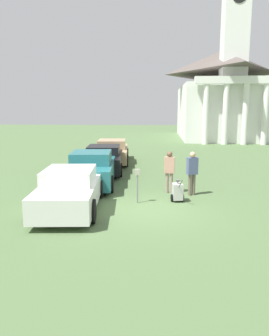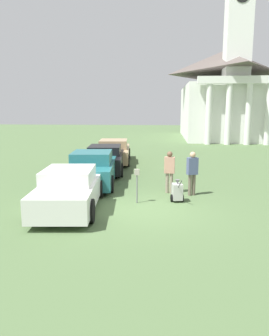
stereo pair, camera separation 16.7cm
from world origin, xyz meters
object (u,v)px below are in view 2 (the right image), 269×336
object	(u,v)px
parked_car_tan	(114,152)
parking_meter	(137,179)
person_worker	(169,169)
equipment_cart	(177,192)
person_supervisor	(192,171)
parked_car_white	(70,189)
parked_car_black	(105,159)
church	(225,90)
parked_car_teal	(93,169)

from	to	relation	value
parked_car_tan	parking_meter	size ratio (longest dim) A/B	4.13
person_worker	equipment_cart	size ratio (longest dim) A/B	1.73
parking_meter	equipment_cart	distance (m)	1.60
parking_meter	person_supervisor	distance (m)	2.47
parked_car_tan	equipment_cart	size ratio (longest dim) A/B	5.24
parked_car_white	parked_car_black	bearing A→B (deg)	84.90
parked_car_white	parking_meter	xyz separation A→B (m)	(2.25, 0.93, 0.20)
church	parked_car_tan	bearing A→B (deg)	-118.16
parked_car_white	church	xyz separation A→B (m)	(10.34, 29.43, 4.91)
equipment_cart	parked_car_teal	bearing A→B (deg)	137.89
person_worker	church	distance (m)	28.17
parking_meter	person_supervisor	xyz separation A→B (m)	(2.11, 1.28, 0.12)
parked_car_tan	person_supervisor	world-z (taller)	person_supervisor
parked_car_tan	equipment_cart	world-z (taller)	parked_car_tan
parked_car_white	person_supervisor	xyz separation A→B (m)	(4.36, 2.20, 0.32)
parked_car_black	person_worker	xyz separation A→B (m)	(3.47, -4.43, 0.30)
equipment_cart	church	xyz separation A→B (m)	(6.60, 28.20, 5.22)
parked_car_tan	person_worker	bearing A→B (deg)	-70.62
parked_car_teal	church	size ratio (longest dim) A/B	0.21
parked_car_black	parking_meter	bearing A→B (deg)	-74.56
person_supervisor	church	world-z (taller)	church
parked_car_tan	parking_meter	world-z (taller)	parked_car_tan
parking_meter	person_worker	world-z (taller)	person_worker
parking_meter	church	world-z (taller)	church
parking_meter	equipment_cart	bearing A→B (deg)	11.46
parked_car_teal	parked_car_black	world-z (taller)	parked_car_teal
parking_meter	church	distance (m)	30.00
parked_car_tan	person_supervisor	size ratio (longest dim) A/B	2.97
parked_car_teal	parking_meter	bearing A→B (deg)	-55.57
parked_car_teal	equipment_cart	bearing A→B (deg)	-38.06
parked_car_white	church	world-z (taller)	church
parked_car_white	parking_meter	world-z (taller)	parked_car_white
person_worker	church	xyz separation A→B (m)	(6.87, 26.92, 4.61)
parked_car_white	parked_car_black	world-z (taller)	parked_car_black
parked_car_black	church	xyz separation A→B (m)	(10.34, 22.49, 4.91)
parked_car_teal	parking_meter	distance (m)	3.54
parked_car_teal	person_supervisor	size ratio (longest dim) A/B	2.71
parked_car_white	parked_car_teal	bearing A→B (deg)	84.90
parked_car_tan	parking_meter	bearing A→B (deg)	-81.33
person_supervisor	church	distance (m)	28.25
parked_car_black	person_supervisor	world-z (taller)	person_supervisor
parked_car_tan	equipment_cart	xyz separation A→B (m)	(3.74, -8.88, -0.31)
parked_car_tan	church	xyz separation A→B (m)	(10.34, 19.31, 4.91)
parked_car_tan	church	distance (m)	22.45
parked_car_white	parking_meter	distance (m)	2.44
parked_car_tan	parking_meter	xyz separation A→B (m)	(2.25, -9.19, 0.19)
parked_car_black	parked_car_tan	size ratio (longest dim) A/B	0.95
parked_car_teal	person_supervisor	xyz separation A→B (m)	(4.37, -1.45, 0.28)
parked_car_teal	parking_meter	world-z (taller)	parked_car_teal
parked_car_teal	person_worker	xyz separation A→B (m)	(3.47, -1.15, 0.26)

